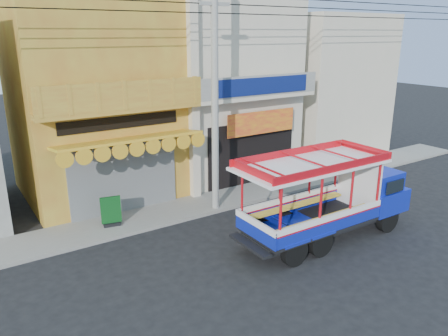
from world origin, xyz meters
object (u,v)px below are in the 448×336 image
(green_sign, at_px, (111,213))
(potted_plant_c, at_px, (302,166))
(potted_plant_a, at_px, (281,176))
(potted_plant_b, at_px, (299,169))
(songthaew_truck, at_px, (337,195))
(utility_pole, at_px, (218,80))

(green_sign, xyz_separation_m, potted_plant_c, (9.51, 0.44, 0.02))
(potted_plant_a, xyz_separation_m, potted_plant_b, (1.17, 0.16, 0.08))
(songthaew_truck, distance_m, potted_plant_a, 4.79)
(utility_pole, height_order, potted_plant_c, utility_pole)
(utility_pole, bearing_deg, songthaew_truck, -62.28)
(songthaew_truck, bearing_deg, utility_pole, 117.72)
(utility_pole, relative_size, potted_plant_b, 25.01)
(songthaew_truck, distance_m, potted_plant_c, 6.14)
(utility_pole, height_order, songthaew_truck, utility_pole)
(utility_pole, xyz_separation_m, potted_plant_b, (4.76, 0.61, -4.35))
(potted_plant_b, distance_m, potted_plant_c, 0.81)
(songthaew_truck, height_order, green_sign, songthaew_truck)
(songthaew_truck, xyz_separation_m, potted_plant_a, (1.46, 4.48, -0.84))
(potted_plant_a, bearing_deg, potted_plant_b, -45.45)
(potted_plant_b, relative_size, potted_plant_c, 1.18)
(green_sign, relative_size, potted_plant_a, 1.12)
(utility_pole, relative_size, green_sign, 26.00)
(utility_pole, bearing_deg, green_sign, 171.15)
(potted_plant_a, height_order, potted_plant_c, potted_plant_a)
(green_sign, xyz_separation_m, potted_plant_a, (7.68, -0.19, 0.03))
(potted_plant_b, bearing_deg, potted_plant_a, 45.03)
(potted_plant_c, bearing_deg, potted_plant_a, -30.56)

